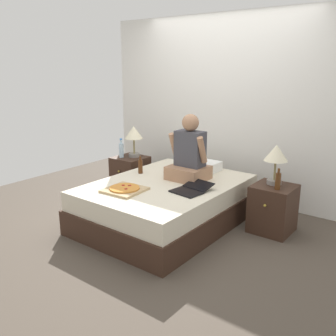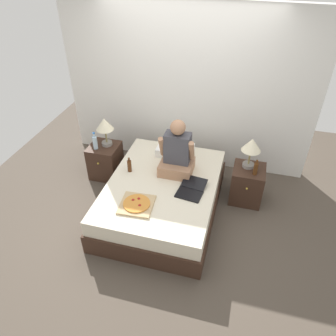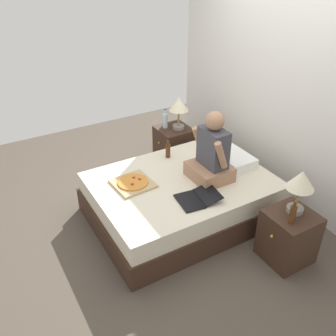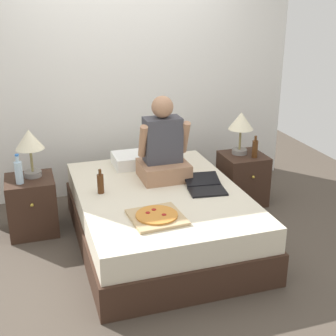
{
  "view_description": "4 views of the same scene",
  "coord_description": "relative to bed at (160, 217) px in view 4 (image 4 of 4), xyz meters",
  "views": [
    {
      "loc": [
        2.55,
        -3.28,
        1.83
      ],
      "look_at": [
        0.11,
        -0.1,
        0.72
      ],
      "focal_mm": 40.0,
      "sensor_mm": 36.0,
      "label": 1
    },
    {
      "loc": [
        0.96,
        -3.21,
        3.25
      ],
      "look_at": [
        0.07,
        0.04,
        0.73
      ],
      "focal_mm": 35.0,
      "sensor_mm": 36.0,
      "label": 2
    },
    {
      "loc": [
        2.9,
        -1.86,
        2.76
      ],
      "look_at": [
        0.04,
        -0.2,
        0.73
      ],
      "focal_mm": 40.0,
      "sensor_mm": 36.0,
      "label": 3
    },
    {
      "loc": [
        -1.08,
        -3.63,
        2.16
      ],
      "look_at": [
        0.04,
        -0.13,
        0.76
      ],
      "focal_mm": 50.0,
      "sensor_mm": 36.0,
      "label": 4
    }
  ],
  "objects": [
    {
      "name": "wall_back",
      "position": [
        0.0,
        1.34,
        1.0
      ],
      "size": [
        3.82,
        0.12,
        2.5
      ],
      "primitive_type": "cube",
      "color": "silver",
      "rests_on": "ground"
    },
    {
      "name": "lamp_on_left_nightstand",
      "position": [
        -1.05,
        0.6,
        0.62
      ],
      "size": [
        0.26,
        0.26,
        0.45
      ],
      "color": "gray",
      "rests_on": "nightstand_left"
    },
    {
      "name": "pillow",
      "position": [
        -0.01,
        0.7,
        0.31
      ],
      "size": [
        0.52,
        0.34,
        0.12
      ],
      "primitive_type": "cube",
      "color": "white",
      "rests_on": "bed"
    },
    {
      "name": "ground_plane",
      "position": [
        0.0,
        0.0,
        -0.25
      ],
      "size": [
        5.82,
        5.82,
        0.0
      ],
      "primitive_type": "plane",
      "color": "#4C4238"
    },
    {
      "name": "nightstand_left",
      "position": [
        -1.09,
        0.55,
        0.02
      ],
      "size": [
        0.44,
        0.47,
        0.54
      ],
      "color": "#382319",
      "rests_on": "ground"
    },
    {
      "name": "laptop",
      "position": [
        0.4,
        -0.08,
        0.28
      ],
      "size": [
        0.37,
        0.45,
        0.07
      ],
      "color": "black",
      "rests_on": "bed"
    },
    {
      "name": "nightstand_right",
      "position": [
        1.09,
        0.55,
        0.02
      ],
      "size": [
        0.44,
        0.47,
        0.54
      ],
      "color": "#382319",
      "rests_on": "ground"
    },
    {
      "name": "person_seated",
      "position": [
        0.12,
        0.29,
        0.54
      ],
      "size": [
        0.47,
        0.4,
        0.78
      ],
      "color": "#A37556",
      "rests_on": "bed"
    },
    {
      "name": "beer_bottle_on_bed",
      "position": [
        -0.5,
        0.12,
        0.35
      ],
      "size": [
        0.06,
        0.06,
        0.22
      ],
      "color": "#4C2811",
      "rests_on": "bed"
    },
    {
      "name": "water_bottle",
      "position": [
        -1.17,
        0.46,
        0.41
      ],
      "size": [
        0.07,
        0.07,
        0.28
      ],
      "color": "silver",
      "rests_on": "nightstand_left"
    },
    {
      "name": "bed",
      "position": [
        0.0,
        0.0,
        0.0
      ],
      "size": [
        1.45,
        1.97,
        0.5
      ],
      "color": "#382319",
      "rests_on": "ground"
    },
    {
      "name": "pizza_box",
      "position": [
        -0.18,
        -0.51,
        0.27
      ],
      "size": [
        0.42,
        0.42,
        0.05
      ],
      "color": "tan",
      "rests_on": "bed"
    },
    {
      "name": "beer_bottle",
      "position": [
        1.16,
        0.45,
        0.39
      ],
      "size": [
        0.06,
        0.06,
        0.23
      ],
      "color": "#512D14",
      "rests_on": "nightstand_right"
    },
    {
      "name": "lamp_on_right_nightstand",
      "position": [
        1.06,
        0.6,
        0.62
      ],
      "size": [
        0.26,
        0.26,
        0.45
      ],
      "color": "gray",
      "rests_on": "nightstand_right"
    }
  ]
}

